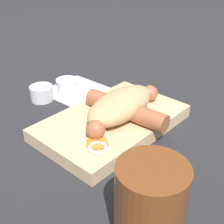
# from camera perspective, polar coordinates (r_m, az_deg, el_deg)

# --- Properties ---
(ground_plane) EXTENTS (3.00, 3.00, 0.00)m
(ground_plane) POSITION_cam_1_polar(r_m,az_deg,el_deg) (0.57, 0.00, -2.92)
(ground_plane) COLOR #232326
(food_tray) EXTENTS (0.26, 0.16, 0.02)m
(food_tray) POSITION_cam_1_polar(r_m,az_deg,el_deg) (0.56, 0.00, -1.92)
(food_tray) COLOR tan
(food_tray) RESTS_ON ground_plane
(bread_roll) EXTENTS (0.16, 0.09, 0.05)m
(bread_roll) POSITION_cam_1_polar(r_m,az_deg,el_deg) (0.55, 1.62, 1.32)
(bread_roll) COLOR tan
(bread_roll) RESTS_ON food_tray
(sausage) EXTENTS (0.19, 0.16, 0.03)m
(sausage) POSITION_cam_1_polar(r_m,az_deg,el_deg) (0.55, 2.47, 0.47)
(sausage) COLOR #9E5638
(sausage) RESTS_ON food_tray
(pickled_veggies) EXTENTS (0.07, 0.07, 0.00)m
(pickled_veggies) POSITION_cam_1_polar(r_m,az_deg,el_deg) (0.49, -2.80, -5.01)
(pickled_veggies) COLOR #F99E4C
(pickled_veggies) RESTS_ON food_tray
(napkin) EXTENTS (0.12, 0.12, 0.00)m
(napkin) POSITION_cam_1_polar(r_m,az_deg,el_deg) (0.70, -6.54, 3.95)
(napkin) COLOR white
(napkin) RESTS_ON ground_plane
(condiment_cup_near) EXTENTS (0.05, 0.05, 0.03)m
(condiment_cup_near) POSITION_cam_1_polar(r_m,az_deg,el_deg) (0.69, -8.18, 4.58)
(condiment_cup_near) COLOR silver
(condiment_cup_near) RESTS_ON ground_plane
(condiment_cup_far) EXTENTS (0.05, 0.05, 0.03)m
(condiment_cup_far) POSITION_cam_1_polar(r_m,az_deg,el_deg) (0.67, -12.73, 3.27)
(condiment_cup_far) COLOR silver
(condiment_cup_far) RESTS_ON ground_plane
(drink_glass) EXTENTS (0.08, 0.08, 0.11)m
(drink_glass) POSITION_cam_1_polar(r_m,az_deg,el_deg) (0.35, 7.00, -16.93)
(drink_glass) COLOR brown
(drink_glass) RESTS_ON ground_plane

